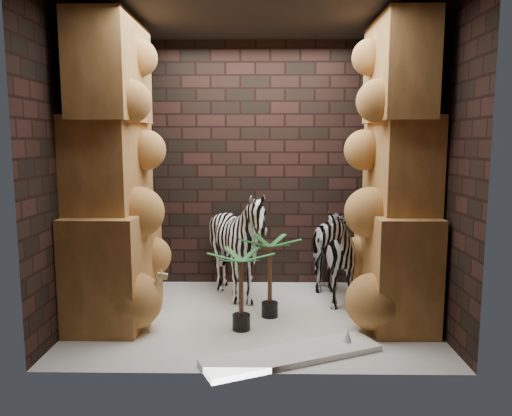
{
  "coord_description": "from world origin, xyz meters",
  "views": [
    {
      "loc": [
        0.1,
        -4.86,
        1.79
      ],
      "look_at": [
        0.03,
        0.15,
        1.11
      ],
      "focal_mm": 34.51,
      "sensor_mm": 36.0,
      "label": 1
    }
  ],
  "objects_px": {
    "zebra_left": "(238,251)",
    "palm_back": "(241,290)",
    "giraffe_toy": "(140,300)",
    "palm_front": "(270,277)",
    "surfboard": "(292,355)",
    "zebra_right": "(325,244)"
  },
  "relations": [
    {
      "from": "zebra_left",
      "to": "palm_back",
      "type": "height_order",
      "value": "zebra_left"
    },
    {
      "from": "zebra_right",
      "to": "palm_back",
      "type": "bearing_deg",
      "value": -148.79
    },
    {
      "from": "zebra_right",
      "to": "surfboard",
      "type": "relative_size",
      "value": 0.85
    },
    {
      "from": "giraffe_toy",
      "to": "palm_back",
      "type": "bearing_deg",
      "value": -2.47
    },
    {
      "from": "giraffe_toy",
      "to": "palm_front",
      "type": "bearing_deg",
      "value": 12.58
    },
    {
      "from": "zebra_right",
      "to": "zebra_left",
      "type": "bearing_deg",
      "value": 166.53
    },
    {
      "from": "zebra_right",
      "to": "surfboard",
      "type": "height_order",
      "value": "zebra_right"
    },
    {
      "from": "zebra_right",
      "to": "zebra_left",
      "type": "distance_m",
      "value": 0.97
    },
    {
      "from": "palm_front",
      "to": "surfboard",
      "type": "relative_size",
      "value": 0.55
    },
    {
      "from": "zebra_right",
      "to": "palm_front",
      "type": "height_order",
      "value": "zebra_right"
    },
    {
      "from": "palm_front",
      "to": "palm_back",
      "type": "xyz_separation_m",
      "value": [
        -0.28,
        -0.36,
        -0.03
      ]
    },
    {
      "from": "palm_front",
      "to": "zebra_right",
      "type": "bearing_deg",
      "value": 39.28
    },
    {
      "from": "giraffe_toy",
      "to": "surfboard",
      "type": "distance_m",
      "value": 1.52
    },
    {
      "from": "giraffe_toy",
      "to": "surfboard",
      "type": "xyz_separation_m",
      "value": [
        1.4,
        -0.54,
        -0.28
      ]
    },
    {
      "from": "zebra_right",
      "to": "surfboard",
      "type": "xyz_separation_m",
      "value": [
        -0.44,
        -1.48,
        -0.63
      ]
    },
    {
      "from": "palm_back",
      "to": "surfboard",
      "type": "distance_m",
      "value": 0.85
    },
    {
      "from": "palm_front",
      "to": "giraffe_toy",
      "type": "bearing_deg",
      "value": -160.5
    },
    {
      "from": "zebra_left",
      "to": "palm_front",
      "type": "xyz_separation_m",
      "value": [
        0.35,
        -0.52,
        -0.15
      ]
    },
    {
      "from": "giraffe_toy",
      "to": "surfboard",
      "type": "relative_size",
      "value": 0.4
    },
    {
      "from": "palm_back",
      "to": "surfboard",
      "type": "bearing_deg",
      "value": -53.58
    },
    {
      "from": "zebra_left",
      "to": "surfboard",
      "type": "bearing_deg",
      "value": -52.57
    },
    {
      "from": "giraffe_toy",
      "to": "palm_back",
      "type": "xyz_separation_m",
      "value": [
        0.94,
        0.07,
        0.08
      ]
    }
  ]
}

